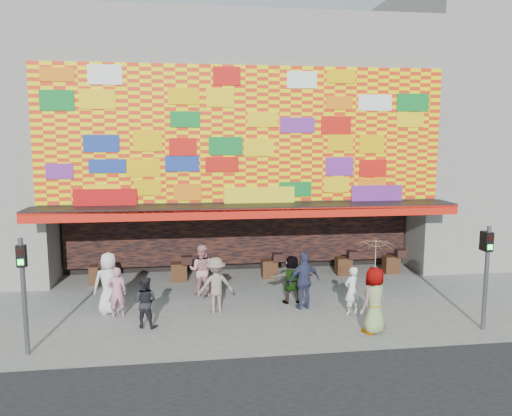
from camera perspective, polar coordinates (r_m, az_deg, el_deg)
The scene contains 15 objects.
ground at distance 15.31m, azimuth 0.61°, elevation -12.77°, with size 90.00×90.00×0.00m, color slate.
shop_building at distance 22.43m, azimuth -2.44°, elevation 7.51°, with size 15.20×9.40×10.00m.
neighbor_right at distance 26.81m, azimuth 26.80°, elevation 8.39°, with size 11.00×8.00×12.00m, color gray.
signal_left at distance 13.78m, azimuth -25.06°, elevation -7.79°, with size 0.22×0.20×3.00m.
signal_right at distance 15.55m, azimuth 24.88°, elevation -6.03°, with size 0.22×0.20×3.00m.
ped_a at distance 16.27m, azimuth -16.42°, elevation -8.24°, with size 0.95×0.62×1.94m, color silver.
ped_b at distance 15.96m, azimuth -15.59°, elevation -9.24°, with size 0.57×0.37×1.56m, color #BA7888.
ped_c at distance 14.96m, azimuth -12.57°, elevation -10.43°, with size 0.73×0.57×1.50m, color black.
ped_d at distance 15.79m, azimuth -4.64°, elevation -8.77°, with size 1.13×0.65×1.76m, color #81715D.
ped_e at distance 16.13m, azimuth 5.53°, elevation -8.27°, with size 1.08×0.45×1.84m, color #303455.
ped_f at distance 16.69m, azimuth 4.12°, elevation -8.11°, with size 1.49×0.47×1.60m, color gray.
ped_g at distance 14.54m, azimuth 13.38°, elevation -10.20°, with size 0.92×0.60×1.88m, color gray.
ped_h at distance 15.92m, azimuth 10.93°, elevation -9.24°, with size 0.55×0.36×1.50m, color silver.
ped_i at distance 17.46m, azimuth -6.24°, elevation -7.07°, with size 0.88×0.68×1.80m, color #D2888C.
parasol at distance 14.21m, azimuth 13.54°, elevation -5.41°, with size 1.11×1.13×1.93m.
Camera 1 is at (-2.09, -14.16, 5.44)m, focal length 35.00 mm.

